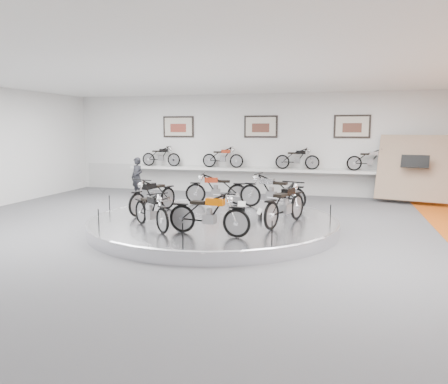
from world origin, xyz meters
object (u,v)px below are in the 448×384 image
(shelf, at_px, (259,170))
(bike_a, at_px, (272,191))
(bike_d, at_px, (151,210))
(display_platform, at_px, (214,224))
(bike_e, at_px, (209,214))
(bike_c, at_px, (153,195))
(visitor, at_px, (137,177))
(bike_f, at_px, (285,204))
(bike_b, at_px, (216,189))

(shelf, xyz_separation_m, bike_a, (1.25, -4.63, -0.19))
(bike_d, bearing_deg, display_platform, 96.76)
(bike_e, bearing_deg, bike_d, 177.40)
(bike_a, relative_size, bike_c, 1.05)
(visitor, bearing_deg, display_platform, -22.58)
(shelf, bearing_deg, bike_a, -74.91)
(bike_c, height_order, bike_e, bike_c)
(shelf, bearing_deg, bike_f, -74.29)
(bike_d, bearing_deg, bike_e, 31.65)
(bike_b, height_order, bike_c, bike_c)
(bike_a, bearing_deg, bike_f, 119.72)
(shelf, xyz_separation_m, visitor, (-4.39, -1.89, -0.23))
(visitor, bearing_deg, bike_b, -9.03)
(bike_a, height_order, bike_b, bike_a)
(shelf, height_order, bike_e, bike_e)
(display_platform, bearing_deg, bike_d, -124.37)
(bike_a, height_order, visitor, visitor)
(visitor, bearing_deg, bike_a, -2.73)
(bike_c, distance_m, visitor, 4.97)
(bike_d, bearing_deg, bike_a, 96.32)
(bike_e, distance_m, bike_f, 2.09)
(bike_b, bearing_deg, bike_c, 44.97)
(display_platform, height_order, bike_b, bike_b)
(bike_d, height_order, visitor, visitor)
(shelf, distance_m, bike_c, 6.41)
(bike_b, height_order, bike_f, bike_f)
(shelf, bearing_deg, bike_d, -97.58)
(bike_d, distance_m, bike_e, 1.49)
(bike_d, xyz_separation_m, visitor, (-3.33, 6.05, 0.03))
(bike_a, distance_m, bike_e, 3.66)
(display_platform, bearing_deg, bike_c, 171.93)
(bike_b, xyz_separation_m, bike_f, (2.41, -2.37, 0.03))
(bike_c, bearing_deg, bike_e, 62.34)
(shelf, height_order, bike_a, bike_a)
(display_platform, distance_m, shelf, 6.46)
(display_platform, relative_size, bike_d, 4.26)
(bike_a, height_order, bike_d, bike_a)
(shelf, xyz_separation_m, bike_f, (1.88, -6.70, -0.19))
(display_platform, bearing_deg, bike_b, 104.16)
(display_platform, bearing_deg, bike_a, 54.80)
(bike_e, xyz_separation_m, visitor, (-4.81, 6.30, -0.01))
(display_platform, distance_m, bike_f, 2.02)
(shelf, height_order, bike_b, bike_b)
(shelf, bearing_deg, bike_e, -87.09)
(bike_b, bearing_deg, visitor, -41.75)
(bike_a, height_order, bike_c, bike_a)
(bike_c, bearing_deg, shelf, 178.42)
(display_platform, bearing_deg, shelf, 90.00)
(bike_c, bearing_deg, bike_f, 96.34)
(bike_d, distance_m, bike_f, 3.20)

